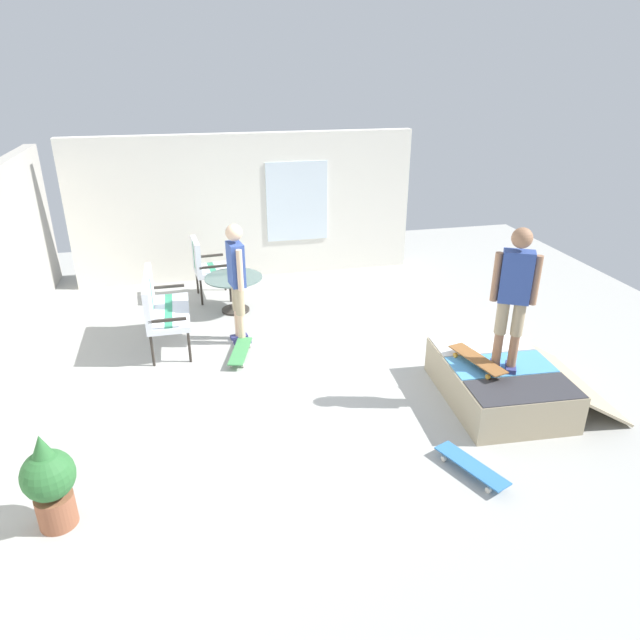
% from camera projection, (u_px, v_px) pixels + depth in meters
% --- Properties ---
extents(ground_plane, '(12.00, 12.00, 0.10)m').
position_uv_depth(ground_plane, '(322.00, 373.00, 7.42)').
color(ground_plane, '#A8A8A3').
extents(house_facade, '(0.23, 6.00, 2.53)m').
position_uv_depth(house_facade, '(247.00, 207.00, 10.14)').
color(house_facade, white).
rests_on(house_facade, ground_plane).
extents(skate_ramp, '(1.74, 1.91, 0.47)m').
position_uv_depth(skate_ramp, '(501.00, 382.00, 6.66)').
color(skate_ramp, tan).
rests_on(skate_ramp, ground_plane).
extents(patio_bench, '(1.26, 0.56, 1.02)m').
position_uv_depth(patio_bench, '(159.00, 305.00, 7.78)').
color(patio_bench, '#2D2823').
rests_on(patio_bench, ground_plane).
extents(patio_chair_near_house, '(0.67, 0.60, 1.02)m').
position_uv_depth(patio_chair_near_house, '(205.00, 263.00, 9.37)').
color(patio_chair_near_house, '#2D2823').
rests_on(patio_chair_near_house, ground_plane).
extents(patio_table, '(0.90, 0.90, 0.57)m').
position_uv_depth(patio_table, '(234.00, 287.00, 8.97)').
color(patio_table, '#2D2823').
rests_on(patio_table, ground_plane).
extents(person_watching, '(0.47, 0.28, 1.70)m').
position_uv_depth(person_watching, '(237.00, 275.00, 7.75)').
color(person_watching, navy).
rests_on(person_watching, ground_plane).
extents(person_skater, '(0.34, 0.43, 1.63)m').
position_uv_depth(person_skater, '(514.00, 291.00, 6.08)').
color(person_skater, navy).
rests_on(person_skater, skate_ramp).
extents(skateboard_by_bench, '(0.82, 0.41, 0.10)m').
position_uv_depth(skateboard_by_bench, '(240.00, 351.00, 7.68)').
color(skateboard_by_bench, '#3F8C4C').
rests_on(skateboard_by_bench, ground_plane).
extents(skateboard_spare, '(0.82, 0.49, 0.10)m').
position_uv_depth(skateboard_spare, '(471.00, 466.00, 5.51)').
color(skateboard_spare, '#3372B2').
rests_on(skateboard_spare, ground_plane).
extents(skateboard_on_ramp, '(0.82, 0.38, 0.10)m').
position_uv_depth(skateboard_on_ramp, '(477.00, 360.00, 6.48)').
color(skateboard_on_ramp, brown).
rests_on(skateboard_on_ramp, skate_ramp).
extents(potted_plant, '(0.44, 0.44, 0.92)m').
position_uv_depth(potted_plant, '(49.00, 480.00, 4.75)').
color(potted_plant, brown).
rests_on(potted_plant, ground_plane).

